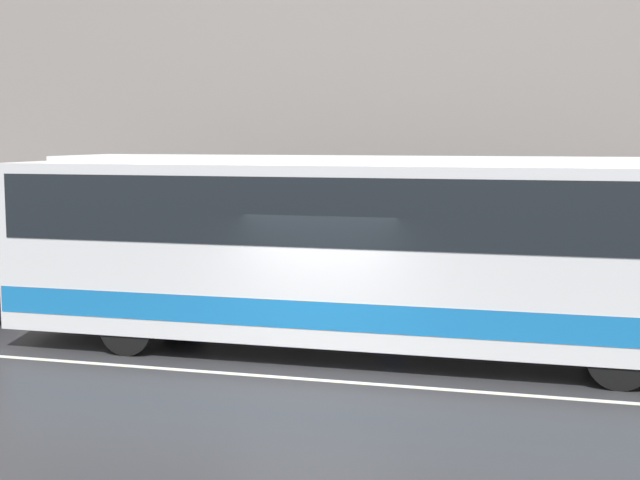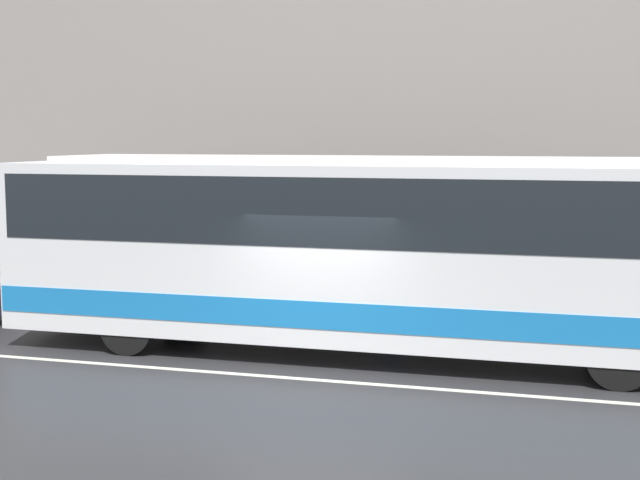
# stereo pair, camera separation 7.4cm
# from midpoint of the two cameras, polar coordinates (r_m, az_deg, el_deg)

# --- Properties ---
(ground_plane) EXTENTS (60.00, 60.00, 0.00)m
(ground_plane) POSITION_cam_midpoint_polar(r_m,az_deg,el_deg) (13.96, -0.83, -8.92)
(ground_plane) COLOR #2D2D30
(sidewalk) EXTENTS (60.00, 2.93, 0.14)m
(sidewalk) POSITION_cam_midpoint_polar(r_m,az_deg,el_deg) (19.12, 3.74, -4.47)
(sidewalk) COLOR #A09E99
(sidewalk) RESTS_ON ground_plane
(building_facade) EXTENTS (60.00, 0.35, 12.43)m
(building_facade) POSITION_cam_midpoint_polar(r_m,az_deg,el_deg) (20.47, 4.80, 12.95)
(building_facade) COLOR gray
(building_facade) RESTS_ON ground_plane
(lane_stripe) EXTENTS (54.00, 0.14, 0.01)m
(lane_stripe) POSITION_cam_midpoint_polar(r_m,az_deg,el_deg) (13.96, -0.83, -8.90)
(lane_stripe) COLOR beige
(lane_stripe) RESTS_ON ground_plane
(transit_bus) EXTENTS (12.07, 2.55, 3.41)m
(transit_bus) POSITION_cam_midpoint_polar(r_m,az_deg,el_deg) (15.28, 1.68, -0.22)
(transit_bus) COLOR white
(transit_bus) RESTS_ON ground_plane
(pedestrian_waiting) EXTENTS (0.36, 0.36, 1.63)m
(pedestrian_waiting) POSITION_cam_midpoint_polar(r_m,az_deg,el_deg) (18.50, 4.65, -2.26)
(pedestrian_waiting) COLOR navy
(pedestrian_waiting) RESTS_ON sidewalk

